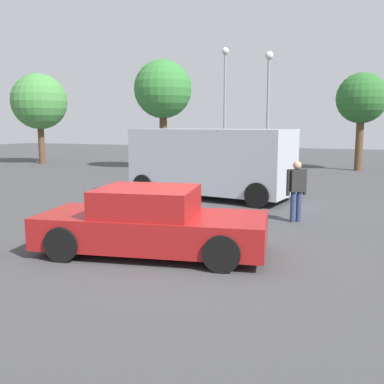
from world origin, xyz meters
The scene contains 10 objects.
ground_plane centered at (0.00, 0.00, 0.00)m, with size 80.00×80.00×0.00m, color #424244.
sedan_foreground centered at (-0.30, -0.20, 0.58)m, with size 4.52×2.48×1.26m.
dog centered at (-1.10, 2.33, 0.28)m, with size 0.30×0.62×0.45m.
van_white centered at (-1.43, 6.35, 1.24)m, with size 5.60×2.88×2.30m.
pedestrian centered at (1.82, 3.61, 0.91)m, with size 0.46×0.44×1.54m.
light_post_near centered at (-5.01, 18.86, 4.75)m, with size 0.44×0.44×7.10m.
light_post_mid centered at (-1.67, 15.96, 4.25)m, with size 0.44×0.44×6.23m.
tree_back_left centered at (-15.89, 14.83, 3.87)m, with size 3.45×3.45×5.61m.
tree_back_right centered at (-7.08, 14.39, 4.30)m, with size 3.12×3.12×5.91m.
tree_far_right centered at (2.93, 17.78, 3.79)m, with size 2.65×2.65×5.17m.
Camera 1 is at (3.46, -7.42, 2.43)m, focal length 40.89 mm.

